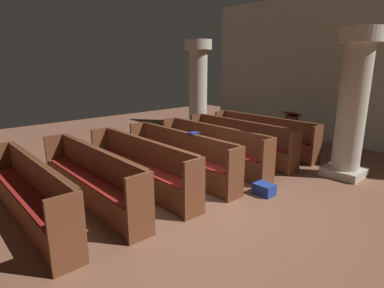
{
  "coord_description": "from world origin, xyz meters",
  "views": [
    {
      "loc": [
        3.86,
        -3.61,
        2.44
      ],
      "look_at": [
        -0.95,
        0.74,
        0.75
      ],
      "focal_mm": 29.24,
      "sensor_mm": 36.0,
      "label": 1
    }
  ],
  "objects_px": {
    "pew_row_1": "(239,139)",
    "pew_row_4": "(140,164)",
    "pew_row_6": "(29,191)",
    "pillar_far_side": "(198,89)",
    "pew_row_2": "(212,146)",
    "pew_row_5": "(91,176)",
    "pillar_aisle_side": "(353,102)",
    "hymn_book": "(193,133)",
    "lectern": "(290,132)",
    "kneeler_box_blue": "(264,189)",
    "pew_row_0": "(263,134)",
    "pew_row_3": "(180,154)"
  },
  "relations": [
    {
      "from": "pew_row_6",
      "to": "hymn_book",
      "type": "height_order",
      "value": "hymn_book"
    },
    {
      "from": "pew_row_4",
      "to": "pew_row_3",
      "type": "bearing_deg",
      "value": 90.0
    },
    {
      "from": "pew_row_1",
      "to": "lectern",
      "type": "bearing_deg",
      "value": 81.7
    },
    {
      "from": "lectern",
      "to": "kneeler_box_blue",
      "type": "bearing_deg",
      "value": -65.96
    },
    {
      "from": "pew_row_1",
      "to": "pew_row_6",
      "type": "distance_m",
      "value": 5.06
    },
    {
      "from": "pew_row_3",
      "to": "pew_row_6",
      "type": "bearing_deg",
      "value": -90.0
    },
    {
      "from": "pew_row_4",
      "to": "pillar_far_side",
      "type": "relative_size",
      "value": 1.04
    },
    {
      "from": "pillar_aisle_side",
      "to": "kneeler_box_blue",
      "type": "distance_m",
      "value": 2.73
    },
    {
      "from": "pew_row_1",
      "to": "pillar_far_side",
      "type": "relative_size",
      "value": 1.04
    },
    {
      "from": "pew_row_2",
      "to": "pew_row_5",
      "type": "relative_size",
      "value": 1.0
    },
    {
      "from": "pillar_far_side",
      "to": "kneeler_box_blue",
      "type": "bearing_deg",
      "value": -27.56
    },
    {
      "from": "pew_row_0",
      "to": "pew_row_1",
      "type": "height_order",
      "value": "same"
    },
    {
      "from": "pew_row_1",
      "to": "pew_row_3",
      "type": "xyz_separation_m",
      "value": [
        0.0,
        -2.02,
        0.0
      ]
    },
    {
      "from": "pew_row_5",
      "to": "hymn_book",
      "type": "distance_m",
      "value": 2.27
    },
    {
      "from": "pillar_aisle_side",
      "to": "pew_row_4",
      "type": "bearing_deg",
      "value": -122.59
    },
    {
      "from": "kneeler_box_blue",
      "to": "pillar_far_side",
      "type": "bearing_deg",
      "value": 152.44
    },
    {
      "from": "kneeler_box_blue",
      "to": "hymn_book",
      "type": "bearing_deg",
      "value": -166.59
    },
    {
      "from": "pew_row_1",
      "to": "hymn_book",
      "type": "height_order",
      "value": "hymn_book"
    },
    {
      "from": "pew_row_6",
      "to": "pillar_far_side",
      "type": "height_order",
      "value": "pillar_far_side"
    },
    {
      "from": "pillar_far_side",
      "to": "hymn_book",
      "type": "xyz_separation_m",
      "value": [
        2.59,
        -2.56,
        -0.64
      ]
    },
    {
      "from": "pew_row_0",
      "to": "pew_row_6",
      "type": "height_order",
      "value": "same"
    },
    {
      "from": "pew_row_1",
      "to": "pew_row_4",
      "type": "height_order",
      "value": "same"
    },
    {
      "from": "pew_row_1",
      "to": "pew_row_6",
      "type": "bearing_deg",
      "value": -90.0
    },
    {
      "from": "lectern",
      "to": "hymn_book",
      "type": "relative_size",
      "value": 5.0
    },
    {
      "from": "pew_row_1",
      "to": "pillar_aisle_side",
      "type": "height_order",
      "value": "pillar_aisle_side"
    },
    {
      "from": "pew_row_1",
      "to": "pillar_aisle_side",
      "type": "bearing_deg",
      "value": 16.84
    },
    {
      "from": "pillar_aisle_side",
      "to": "lectern",
      "type": "height_order",
      "value": "pillar_aisle_side"
    },
    {
      "from": "pew_row_1",
      "to": "pew_row_2",
      "type": "height_order",
      "value": "same"
    },
    {
      "from": "pew_row_0",
      "to": "pillar_aisle_side",
      "type": "relative_size",
      "value": 1.04
    },
    {
      "from": "pillar_far_side",
      "to": "lectern",
      "type": "xyz_separation_m",
      "value": [
        2.64,
        1.26,
        -1.18
      ]
    },
    {
      "from": "pew_row_2",
      "to": "pew_row_3",
      "type": "bearing_deg",
      "value": -90.0
    },
    {
      "from": "pew_row_4",
      "to": "pew_row_5",
      "type": "bearing_deg",
      "value": -90.0
    },
    {
      "from": "pew_row_3",
      "to": "pillar_aisle_side",
      "type": "relative_size",
      "value": 1.04
    },
    {
      "from": "pillar_far_side",
      "to": "kneeler_box_blue",
      "type": "xyz_separation_m",
      "value": [
        4.18,
        -2.18,
        -1.53
      ]
    },
    {
      "from": "pew_row_0",
      "to": "pew_row_1",
      "type": "xyz_separation_m",
      "value": [
        0.0,
        -1.01,
        0.0
      ]
    },
    {
      "from": "pillar_aisle_side",
      "to": "pew_row_0",
      "type": "bearing_deg",
      "value": 173.27
    },
    {
      "from": "pew_row_3",
      "to": "pew_row_6",
      "type": "height_order",
      "value": "same"
    },
    {
      "from": "pillar_far_side",
      "to": "lectern",
      "type": "bearing_deg",
      "value": 25.47
    },
    {
      "from": "pew_row_1",
      "to": "pew_row_2",
      "type": "distance_m",
      "value": 1.01
    },
    {
      "from": "pew_row_0",
      "to": "hymn_book",
      "type": "bearing_deg",
      "value": -85.21
    },
    {
      "from": "pew_row_6",
      "to": "kneeler_box_blue",
      "type": "bearing_deg",
      "value": 63.13
    },
    {
      "from": "pew_row_5",
      "to": "lectern",
      "type": "distance_m",
      "value": 6.04
    },
    {
      "from": "pew_row_0",
      "to": "lectern",
      "type": "height_order",
      "value": "lectern"
    },
    {
      "from": "pew_row_3",
      "to": "kneeler_box_blue",
      "type": "relative_size",
      "value": 8.68
    },
    {
      "from": "kneeler_box_blue",
      "to": "pew_row_2",
      "type": "bearing_deg",
      "value": 166.26
    },
    {
      "from": "pew_row_5",
      "to": "pew_row_1",
      "type": "bearing_deg",
      "value": 90.0
    },
    {
      "from": "pew_row_1",
      "to": "pew_row_0",
      "type": "bearing_deg",
      "value": 90.0
    },
    {
      "from": "pew_row_3",
      "to": "pillar_aisle_side",
      "type": "height_order",
      "value": "pillar_aisle_side"
    },
    {
      "from": "lectern",
      "to": "hymn_book",
      "type": "distance_m",
      "value": 3.86
    },
    {
      "from": "pillar_aisle_side",
      "to": "hymn_book",
      "type": "bearing_deg",
      "value": -130.2
    }
  ]
}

